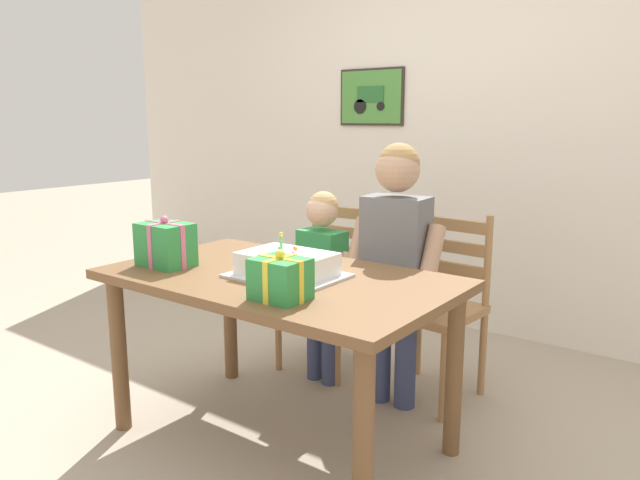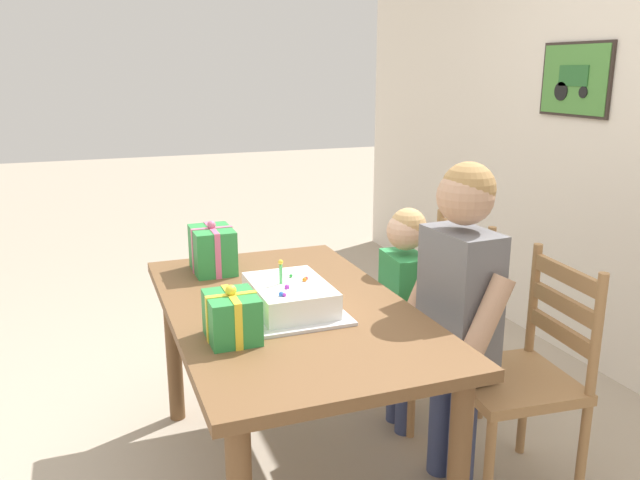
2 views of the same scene
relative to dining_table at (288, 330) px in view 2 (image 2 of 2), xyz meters
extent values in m
cube|color=#332823|center=(-0.71, 1.85, 0.88)|extent=(0.51, 0.02, 0.39)
cube|color=#4C8E3D|center=(-0.71, 1.84, 0.88)|extent=(0.48, 0.01, 0.36)
cube|color=#28662D|center=(-0.71, 1.83, 0.90)|extent=(0.22, 0.01, 0.11)
cylinder|color=black|center=(-0.79, 1.83, 0.82)|extent=(0.10, 0.01, 0.10)
cylinder|color=black|center=(-0.62, 1.83, 0.82)|extent=(0.06, 0.01, 0.06)
cube|color=brown|center=(0.00, 0.00, 0.08)|extent=(1.44, 0.85, 0.04)
cylinder|color=brown|center=(-0.64, -0.35, -0.29)|extent=(0.07, 0.07, 0.70)
cylinder|color=brown|center=(-0.64, 0.35, -0.29)|extent=(0.07, 0.07, 0.70)
cylinder|color=brown|center=(0.64, 0.35, -0.29)|extent=(0.07, 0.07, 0.70)
cube|color=silver|center=(0.05, -0.01, 0.11)|extent=(0.44, 0.34, 0.01)
cube|color=white|center=(0.05, -0.01, 0.16)|extent=(0.36, 0.26, 0.09)
cylinder|color=#56C666|center=(0.05, -0.04, 0.24)|extent=(0.01, 0.01, 0.07)
sphere|color=yellow|center=(0.05, -0.04, 0.28)|extent=(0.02, 0.02, 0.02)
sphere|color=blue|center=(0.17, -0.07, 0.21)|extent=(0.02, 0.02, 0.02)
sphere|color=green|center=(-0.01, 0.02, 0.21)|extent=(0.01, 0.01, 0.01)
sphere|color=orange|center=(0.05, 0.05, 0.21)|extent=(0.02, 0.02, 0.02)
sphere|color=purple|center=(0.11, -0.04, 0.21)|extent=(0.02, 0.02, 0.02)
sphere|color=purple|center=(0.18, -0.07, 0.21)|extent=(0.01, 0.01, 0.01)
sphere|color=red|center=(0.04, 0.06, 0.21)|extent=(0.01, 0.01, 0.01)
cube|color=#2D8E42|center=(-0.50, -0.17, 0.20)|extent=(0.23, 0.17, 0.19)
cube|color=#DB668E|center=(-0.50, -0.17, 0.20)|extent=(0.23, 0.02, 0.19)
cube|color=#DB668E|center=(-0.50, -0.17, 0.20)|extent=(0.02, 0.17, 0.19)
sphere|color=#DB668E|center=(-0.50, -0.17, 0.31)|extent=(0.04, 0.04, 0.04)
cube|color=#2D8E42|center=(0.23, -0.26, 0.18)|extent=(0.19, 0.16, 0.15)
cube|color=yellow|center=(0.23, -0.26, 0.18)|extent=(0.19, 0.02, 0.16)
cube|color=yellow|center=(0.23, -0.26, 0.18)|extent=(0.02, 0.16, 0.16)
sphere|color=yellow|center=(0.23, -0.26, 0.27)|extent=(0.04, 0.04, 0.04)
cube|color=#A87A4C|center=(-0.32, 0.78, -0.19)|extent=(0.45, 0.45, 0.04)
cylinder|color=#A87A4C|center=(-0.12, 0.60, -0.43)|extent=(0.04, 0.04, 0.43)
cylinder|color=#A87A4C|center=(-0.50, 0.57, -0.43)|extent=(0.04, 0.04, 0.43)
cylinder|color=#A87A4C|center=(-0.15, 0.98, -0.43)|extent=(0.04, 0.04, 0.43)
cylinder|color=#A87A4C|center=(-0.53, 0.95, -0.43)|extent=(0.04, 0.04, 0.43)
cylinder|color=#A87A4C|center=(-0.15, 0.98, 0.05)|extent=(0.04, 0.04, 0.45)
cylinder|color=#A87A4C|center=(-0.53, 0.95, 0.05)|extent=(0.04, 0.04, 0.45)
cube|color=#A87A4C|center=(-0.34, 0.97, -0.02)|extent=(0.36, 0.05, 0.06)
cube|color=#A87A4C|center=(-0.34, 0.97, 0.10)|extent=(0.36, 0.05, 0.06)
cube|color=#A87A4C|center=(-0.34, 0.97, 0.21)|extent=(0.36, 0.05, 0.06)
cube|color=#A87A4C|center=(0.32, 0.78, -0.19)|extent=(0.46, 0.46, 0.04)
cylinder|color=#A87A4C|center=(0.49, 0.57, -0.43)|extent=(0.04, 0.04, 0.43)
cylinder|color=#A87A4C|center=(0.12, 0.60, -0.43)|extent=(0.04, 0.04, 0.43)
cylinder|color=#A87A4C|center=(0.53, 0.95, -0.43)|extent=(0.04, 0.04, 0.43)
cylinder|color=#A87A4C|center=(0.15, 0.98, -0.43)|extent=(0.04, 0.04, 0.43)
cylinder|color=#A87A4C|center=(0.53, 0.95, 0.05)|extent=(0.04, 0.04, 0.45)
cylinder|color=#A87A4C|center=(0.15, 0.98, 0.05)|extent=(0.04, 0.04, 0.45)
cube|color=#A87A4C|center=(0.34, 0.96, -0.02)|extent=(0.36, 0.06, 0.06)
cube|color=#A87A4C|center=(0.34, 0.96, 0.10)|extent=(0.36, 0.06, 0.06)
cube|color=#A87A4C|center=(0.34, 0.96, 0.21)|extent=(0.36, 0.06, 0.06)
cylinder|color=#38426B|center=(0.28, 0.60, -0.40)|extent=(0.10, 0.10, 0.48)
cylinder|color=#38426B|center=(0.15, 0.59, -0.40)|extent=(0.10, 0.10, 0.48)
cube|color=slate|center=(0.21, 0.59, 0.11)|extent=(0.31, 0.20, 0.55)
cylinder|color=tan|center=(0.40, 0.57, 0.09)|extent=(0.09, 0.23, 0.36)
cylinder|color=tan|center=(0.03, 0.55, 0.09)|extent=(0.09, 0.23, 0.36)
sphere|color=tan|center=(0.21, 0.59, 0.50)|extent=(0.21, 0.21, 0.21)
sphere|color=#A87F4C|center=(0.21, 0.60, 0.53)|extent=(0.19, 0.19, 0.19)
cylinder|color=#38426B|center=(-0.16, 0.59, -0.45)|extent=(0.08, 0.08, 0.38)
cylinder|color=#38426B|center=(-0.27, 0.60, -0.45)|extent=(0.08, 0.08, 0.38)
cube|color=#2D934C|center=(-0.21, 0.59, -0.04)|extent=(0.25, 0.16, 0.44)
cylinder|color=#E0B293|center=(-0.07, 0.55, -0.06)|extent=(0.08, 0.19, 0.29)
cylinder|color=#E0B293|center=(-0.37, 0.58, -0.06)|extent=(0.08, 0.19, 0.29)
sphere|color=#E0B293|center=(-0.21, 0.59, 0.28)|extent=(0.16, 0.16, 0.16)
sphere|color=tan|center=(-0.21, 0.60, 0.30)|extent=(0.16, 0.16, 0.16)
camera|label=1|loc=(1.58, -1.84, 0.74)|focal=33.91mm
camera|label=2|loc=(2.12, -0.67, 0.94)|focal=36.14mm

